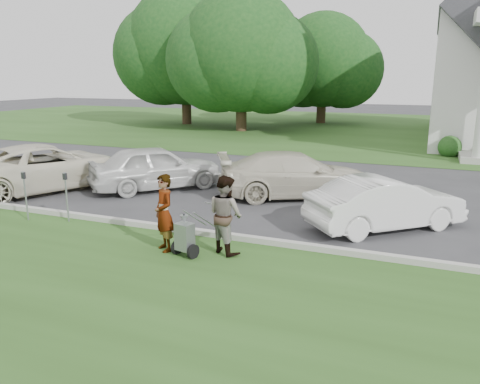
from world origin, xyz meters
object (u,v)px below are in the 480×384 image
Objects in this scene: tree_left at (241,57)px; parking_meter_near at (66,191)px; parking_meter_far at (25,190)px; car_d at (385,203)px; tree_far at (185,52)px; person_left at (164,214)px; tree_back at (323,65)px; person_right at (225,215)px; car_a at (46,167)px; car_c at (295,175)px; car_b at (156,167)px; striping_cart at (185,237)px.

tree_left is 22.50m from parking_meter_near.
car_d is at bearing 17.89° from parking_meter_far.
tree_far is 6.73× the size of person_left.
tree_far is at bearing -153.44° from tree_back.
tree_left is at bearing 145.16° from person_left.
tree_left reaches higher than person_right.
person_left is 1.28× the size of parking_meter_near.
person_left is at bearing -7.00° from parking_meter_far.
car_d is at bearing -157.15° from car_a.
car_d is (11.19, -0.11, -0.12)m from car_a.
car_c reaches higher than parking_meter_far.
person_left is 3.62m from parking_meter_near.
tree_left is at bearing -41.54° from person_right.
tree_left is at bearing -1.21° from car_c.
car_c is at bearing -53.60° from tree_far.
car_a is at bearing -73.77° from tree_far.
car_b is (-4.65, 4.66, -0.10)m from person_right.
car_b is at bearing -77.55° from tree_left.
tree_back is at bearing 89.47° from parking_meter_near.
striping_cart is (13.82, -25.80, -5.26)m from tree_far.
car_b is at bearing 74.27° from parking_meter_far.
car_d is at bearing -107.67° from person_right.
parking_meter_near is at bearing 106.94° from car_c.
tree_left is at bearing -65.31° from car_a.
person_right is 4.36m from car_d.
car_b reaches higher than striping_cart.
striping_cart is at bearing -82.94° from tree_back.
car_c is (0.09, 5.43, -0.14)m from person_right.
striping_cart is 6.02m from car_c.
striping_cart is (7.82, -22.80, -4.68)m from tree_left.
tree_far is 8.60× the size of parking_meter_near.
tree_back is 31.33m from striping_cart.
tree_left is 6.15× the size of person_left.
car_c is (8.19, 2.25, -0.07)m from car_a.
parking_meter_near is at bearing 16.02° from parking_meter_far.
parking_meter_far is at bearing -174.01° from striping_cart.
car_a is at bearing 140.73° from parking_meter_near.
car_b is (9.89, -20.60, -4.93)m from tree_far.
car_b is at bearing -17.56° from person_right.
striping_cart is 0.99m from person_right.
person_left is at bearing -14.12° from parking_meter_near.
person_right is at bearing 50.53° from striping_cart.
person_right reaches higher than car_c.
person_right is at bearing 93.23° from car_d.
tree_far reaches higher than car_d.
car_c is at bearing 10.25° from car_d.
tree_far reaches higher than car_b.
person_right reaches higher than parking_meter_near.
person_left is at bearing 164.75° from car_b.
person_right is 6.58m from car_b.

